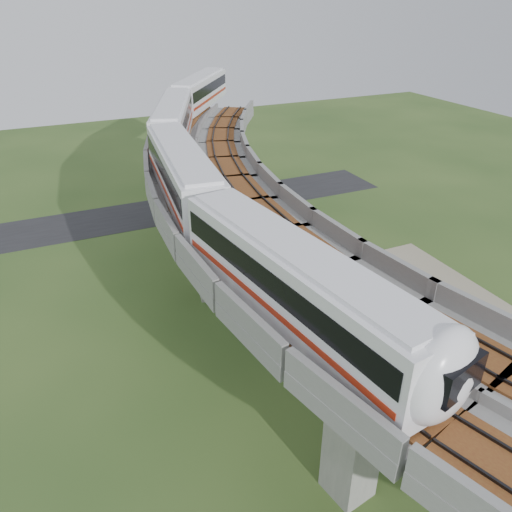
# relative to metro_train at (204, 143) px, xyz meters

# --- Properties ---
(ground) EXTENTS (160.00, 160.00, 0.00)m
(ground) POSITION_rel_metro_train_xyz_m (-1.87, -13.40, -12.31)
(ground) COLOR #2F4D1F
(ground) RESTS_ON ground
(dirt_lot) EXTENTS (18.00, 26.00, 0.04)m
(dirt_lot) POSITION_rel_metro_train_xyz_m (12.13, -15.40, -12.29)
(dirt_lot) COLOR gray
(dirt_lot) RESTS_ON ground
(asphalt_road) EXTENTS (60.00, 8.00, 0.03)m
(asphalt_road) POSITION_rel_metro_train_xyz_m (-1.87, 16.60, -12.29)
(asphalt_road) COLOR #232326
(asphalt_road) RESTS_ON ground
(viaduct) EXTENTS (19.58, 73.98, 11.40)m
(viaduct) POSITION_rel_metro_train_xyz_m (1.97, -13.40, -3.26)
(viaduct) COLOR #99968E
(viaduct) RESTS_ON ground
(metro_train) EXTENTS (18.66, 59.71, 3.64)m
(metro_train) POSITION_rel_metro_train_xyz_m (0.00, 0.00, 0.00)
(metro_train) COLOR white
(metro_train) RESTS_ON ground
(fence) EXTENTS (3.87, 38.73, 1.50)m
(fence) POSITION_rel_metro_train_xyz_m (7.88, -13.40, -11.56)
(fence) COLOR #2D382D
(fence) RESTS_ON ground
(tree_0) EXTENTS (2.55, 2.55, 3.32)m
(tree_0) POSITION_rel_metro_train_xyz_m (9.69, 9.99, -10.08)
(tree_0) COLOR #382314
(tree_0) RESTS_ON ground
(tree_1) EXTENTS (2.07, 2.07, 2.40)m
(tree_1) POSITION_rel_metro_train_xyz_m (5.96, -1.27, -10.79)
(tree_1) COLOR #382314
(tree_1) RESTS_ON ground
(tree_2) EXTENTS (3.11, 3.11, 3.28)m
(tree_2) POSITION_rel_metro_train_xyz_m (5.35, -11.10, -10.35)
(tree_2) COLOR #382314
(tree_2) RESTS_ON ground
(tree_3) EXTENTS (3.12, 3.12, 3.34)m
(tree_3) POSITION_rel_metro_train_xyz_m (4.38, -18.57, -10.30)
(tree_3) COLOR #382314
(tree_3) RESTS_ON ground
(car_white) EXTENTS (1.47, 3.16, 1.05)m
(car_white) POSITION_rel_metro_train_xyz_m (6.76, -23.10, -11.74)
(car_white) COLOR silver
(car_white) RESTS_ON dirt_lot
(car_red) EXTENTS (3.75, 2.21, 1.17)m
(car_red) POSITION_rel_metro_train_xyz_m (11.25, -18.85, -11.68)
(car_red) COLOR #B41019
(car_red) RESTS_ON dirt_lot
(car_dark) EXTENTS (4.35, 2.49, 1.19)m
(car_dark) POSITION_rel_metro_train_xyz_m (13.90, -4.40, -11.67)
(car_dark) COLOR black
(car_dark) RESTS_ON dirt_lot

